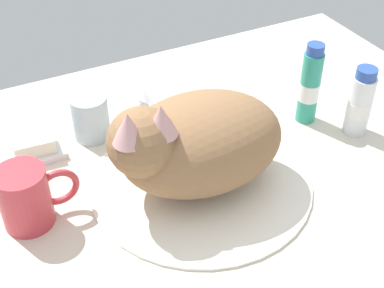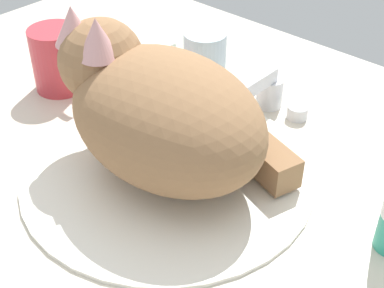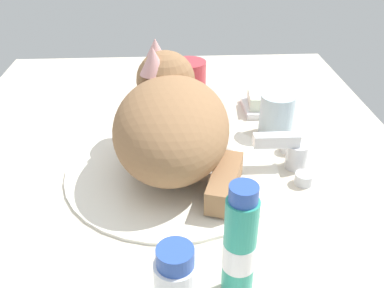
{
  "view_description": "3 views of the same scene",
  "coord_description": "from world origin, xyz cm",
  "views": [
    {
      "loc": [
        -29.28,
        -55.0,
        56.81
      ],
      "look_at": [
        -0.82,
        1.37,
        7.08
      ],
      "focal_mm": 50.74,
      "sensor_mm": 36.0,
      "label": 1
    },
    {
      "loc": [
        35.56,
        -35.31,
        41.67
      ],
      "look_at": [
        1.87,
        2.11,
        4.17
      ],
      "focal_mm": 51.6,
      "sensor_mm": 36.0,
      "label": 2
    },
    {
      "loc": [
        57.04,
        -0.48,
        39.33
      ],
      "look_at": [
        0.14,
        2.66,
        5.03
      ],
      "focal_mm": 39.75,
      "sensor_mm": 36.0,
      "label": 3
    }
  ],
  "objects": [
    {
      "name": "toothpaste_bottle",
      "position": [
        24.66,
        6.8,
        6.98
      ],
      "size": [
        3.56,
        3.56,
        14.91
      ],
      "color": "teal",
      "rests_on": "ground_plane"
    },
    {
      "name": "cat",
      "position": [
        -1.44,
        0.06,
        8.58
      ],
      "size": [
        28.12,
        20.63,
        17.38
      ],
      "color": "#936B47",
      "rests_on": "sink_basin"
    },
    {
      "name": "faucet",
      "position": [
        0.0,
        19.23,
        2.62
      ],
      "size": [
        12.14,
        9.11,
        6.22
      ],
      "color": "silver",
      "rests_on": "ground_plane"
    },
    {
      "name": "soap_dish",
      "position": [
        -21.13,
        18.22,
        0.6
      ],
      "size": [
        9.0,
        6.4,
        1.2
      ],
      "primitive_type": "cube",
      "color": "white",
      "rests_on": "ground_plane"
    },
    {
      "name": "coffee_mug",
      "position": [
        -25.17,
        3.88,
        4.58
      ],
      "size": [
        11.44,
        7.17,
        9.17
      ],
      "color": "#C63842",
      "rests_on": "ground_plane"
    },
    {
      "name": "sink_basin",
      "position": [
        0.0,
        0.0,
        0.47
      ],
      "size": [
        34.25,
        34.25,
        0.95
      ],
      "primitive_type": "cylinder",
      "color": "white",
      "rests_on": "ground_plane"
    },
    {
      "name": "ground_plane",
      "position": [
        0.0,
        0.0,
        -1.5
      ],
      "size": [
        110.0,
        82.5,
        3.0
      ],
      "primitive_type": "cube",
      "color": "beige"
    },
    {
      "name": "rinse_cup",
      "position": [
        -11.0,
        19.2,
        3.92
      ],
      "size": [
        6.21,
        6.21,
        7.84
      ],
      "color": "silver",
      "rests_on": "ground_plane"
    },
    {
      "name": "soap_bar",
      "position": [
        -21.13,
        18.22,
        2.46
      ],
      "size": [
        6.9,
        5.06,
        2.51
      ],
      "primitive_type": "cube",
      "rotation": [
        0.0,
        0.0,
        -0.08
      ],
      "color": "silver",
      "rests_on": "soap_dish"
    }
  ]
}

